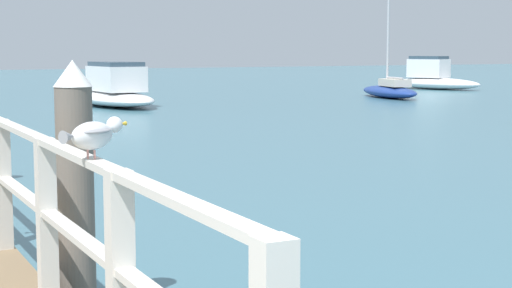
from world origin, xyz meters
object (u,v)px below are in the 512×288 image
(boat_4, at_px, (390,90))
(boat_5, at_px, (434,78))
(boat_3, at_px, (112,91))
(dock_piling_near, at_px, (76,191))
(seagull_foreground, at_px, (93,134))

(boat_4, bearing_deg, boat_5, 50.03)
(boat_3, xyz_separation_m, boat_5, (18.28, 4.19, 0.03))
(dock_piling_near, height_order, boat_3, dock_piling_near)
(boat_3, bearing_deg, seagull_foreground, 68.51)
(seagull_foreground, height_order, boat_4, boat_4)
(dock_piling_near, relative_size, boat_5, 0.39)
(boat_4, bearing_deg, seagull_foreground, -116.87)
(seagull_foreground, bearing_deg, boat_4, 110.51)
(dock_piling_near, distance_m, boat_4, 29.17)
(boat_4, relative_size, boat_5, 0.95)
(dock_piling_near, bearing_deg, seagull_foreground, -101.50)
(dock_piling_near, relative_size, boat_4, 0.41)
(seagull_foreground, xyz_separation_m, boat_4, (19.57, 23.78, -1.31))
(boat_3, distance_m, boat_5, 18.75)
(dock_piling_near, xyz_separation_m, seagull_foreground, (-0.37, -1.83, 0.63))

